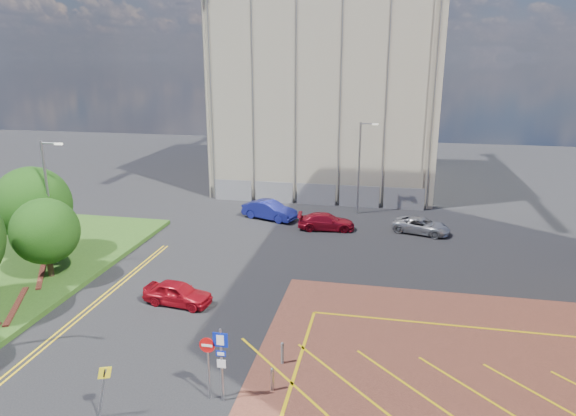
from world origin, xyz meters
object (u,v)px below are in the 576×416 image
(tree_d, at_px, (33,204))
(sign_cluster, at_px, (216,357))
(car_red_back, at_px, (326,222))
(lamp_back, at_px, (360,165))
(car_blue_back, at_px, (270,210))
(car_silver_back, at_px, (421,226))
(car_red_left, at_px, (178,293))
(lamp_left_far, at_px, (50,198))
(tree_c, at_px, (45,231))
(warning_sign, at_px, (103,385))

(tree_d, bearing_deg, sign_cluster, -35.58)
(sign_cluster, relative_size, car_red_back, 0.71)
(lamp_back, height_order, car_red_back, lamp_back)
(tree_d, xyz_separation_m, sign_cluster, (16.80, -12.02, -1.92))
(lamp_back, distance_m, car_blue_back, 8.71)
(tree_d, height_order, car_silver_back, tree_d)
(sign_cluster, relative_size, car_red_left, 0.83)
(car_red_back, bearing_deg, car_red_left, 149.64)
(lamp_back, relative_size, car_silver_back, 1.83)
(lamp_left_far, bearing_deg, tree_c, -65.29)
(car_blue_back, bearing_deg, car_silver_back, -76.79)
(lamp_back, bearing_deg, car_blue_back, -156.63)
(tree_c, relative_size, car_red_left, 1.27)
(lamp_back, relative_size, sign_cluster, 2.50)
(lamp_left_far, bearing_deg, sign_cluster, -36.82)
(tree_c, height_order, lamp_back, lamp_back)
(car_silver_back, bearing_deg, sign_cluster, 174.43)
(warning_sign, bearing_deg, car_red_back, 77.31)
(sign_cluster, bearing_deg, lamp_back, 82.03)
(lamp_left_far, bearing_deg, warning_sign, -49.71)
(tree_c, xyz_separation_m, car_red_back, (15.36, 13.03, -2.54))
(tree_c, xyz_separation_m, lamp_left_far, (-0.92, 2.00, 1.47))
(lamp_back, bearing_deg, tree_d, -143.91)
(lamp_back, xyz_separation_m, sign_cluster, (-3.78, -27.02, -2.41))
(sign_cluster, distance_m, warning_sign, 4.27)
(sign_cluster, xyz_separation_m, car_blue_back, (-3.50, 23.87, -1.17))
(lamp_left_far, distance_m, warning_sign, 17.16)
(tree_c, bearing_deg, car_red_left, -9.26)
(tree_d, height_order, warning_sign, tree_d)
(tree_c, relative_size, warning_sign, 2.18)
(tree_c, xyz_separation_m, car_blue_back, (10.29, 14.85, -2.41))
(sign_cluster, distance_m, car_silver_back, 24.36)
(tree_c, xyz_separation_m, car_red_left, (8.91, -1.45, -2.54))
(lamp_left_far, distance_m, lamp_back, 24.46)
(car_red_left, bearing_deg, sign_cluster, -140.32)
(tree_c, distance_m, lamp_left_far, 2.65)
(tree_c, bearing_deg, car_blue_back, 55.27)
(tree_d, relative_size, warning_sign, 2.70)
(tree_c, height_order, sign_cluster, tree_c)
(sign_cluster, distance_m, car_red_left, 9.10)
(tree_d, bearing_deg, car_red_left, -20.50)
(lamp_left_far, bearing_deg, tree_d, 154.32)
(tree_d, relative_size, car_blue_back, 1.28)
(car_blue_back, bearing_deg, lamp_back, -47.69)
(sign_cluster, bearing_deg, tree_c, 146.84)
(lamp_back, distance_m, sign_cluster, 27.38)
(lamp_left_far, height_order, warning_sign, lamp_left_far)
(lamp_back, bearing_deg, tree_c, -134.32)
(car_silver_back, bearing_deg, lamp_left_far, 132.14)
(car_red_back, bearing_deg, tree_c, 123.95)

